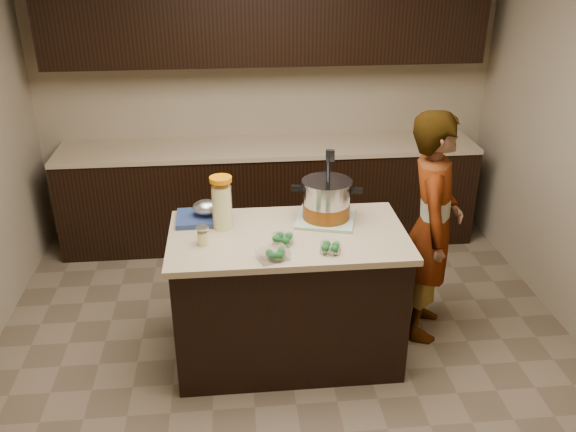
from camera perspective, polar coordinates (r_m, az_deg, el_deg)
The scene contains 13 objects.
ground_plane at distance 4.22m, azimuth 0.00°, elevation -12.64°, with size 4.00×4.00×0.00m, color brown.
room_shell at distance 3.44m, azimuth 0.00°, elevation 10.53°, with size 4.04×4.04×2.72m.
back_cabinets at distance 5.32m, azimuth -1.86°, elevation 7.20°, with size 3.60×0.63×2.33m.
island at distance 3.95m, azimuth 0.00°, elevation -7.46°, with size 1.46×0.81×0.90m.
dish_towel at distance 3.91m, azimuth 3.57°, elevation -0.21°, with size 0.36×0.36×0.02m, color #639467.
stock_pot at distance 3.86m, azimuth 3.62°, elevation 1.34°, with size 0.44×0.38×0.45m.
lemonade_pitcher at distance 3.77m, azimuth -6.21°, elevation 1.06°, with size 0.15×0.15×0.33m.
mason_jar at distance 3.62m, azimuth -7.98°, elevation -1.88°, with size 0.10×0.10×0.12m.
broccoli_tub_left at distance 3.60m, azimuth -0.52°, elevation -2.25°, with size 0.13×0.13×0.06m.
broccoli_tub_right at distance 3.52m, azimuth 3.99°, elevation -3.03°, with size 0.14×0.14×0.06m.
broccoli_tub_rect at distance 3.44m, azimuth -1.44°, elevation -3.64°, with size 0.20×0.17×0.06m.
blue_tray at distance 3.92m, azimuth -7.82°, elevation 0.21°, with size 0.34×0.28×0.13m.
person at distance 4.15m, azimuth 13.31°, elevation -1.04°, with size 0.58×0.38×1.59m, color gray.
Camera 1 is at (-0.33, -3.31, 2.59)m, focal length 38.00 mm.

